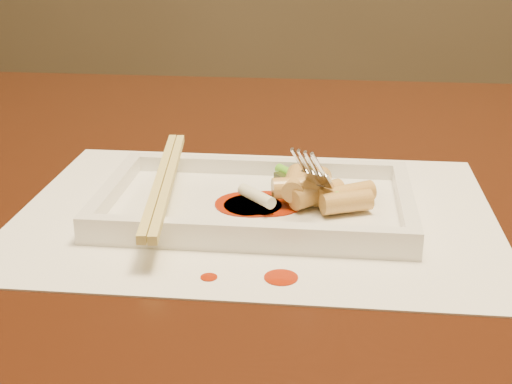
# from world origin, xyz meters

# --- Properties ---
(table) EXTENTS (1.40, 0.90, 0.75)m
(table) POSITION_xyz_m (0.00, 0.00, 0.65)
(table) COLOR black
(table) RESTS_ON ground
(placemat) EXTENTS (0.40, 0.30, 0.00)m
(placemat) POSITION_xyz_m (0.05, -0.08, 0.75)
(placemat) COLOR white
(placemat) RESTS_ON table
(sauce_splatter_a) EXTENTS (0.02, 0.02, 0.00)m
(sauce_splatter_a) POSITION_xyz_m (0.08, -0.19, 0.75)
(sauce_splatter_a) COLOR #9B1F04
(sauce_splatter_a) RESTS_ON placemat
(sauce_splatter_b) EXTENTS (0.01, 0.01, 0.00)m
(sauce_splatter_b) POSITION_xyz_m (0.03, -0.20, 0.75)
(sauce_splatter_b) COLOR #9B1F04
(sauce_splatter_b) RESTS_ON placemat
(plate_base) EXTENTS (0.26, 0.16, 0.01)m
(plate_base) POSITION_xyz_m (0.05, -0.08, 0.76)
(plate_base) COLOR white
(plate_base) RESTS_ON placemat
(plate_rim_far) EXTENTS (0.26, 0.01, 0.01)m
(plate_rim_far) POSITION_xyz_m (0.05, -0.00, 0.77)
(plate_rim_far) COLOR white
(plate_rim_far) RESTS_ON plate_base
(plate_rim_near) EXTENTS (0.26, 0.01, 0.01)m
(plate_rim_near) POSITION_xyz_m (0.05, -0.15, 0.77)
(plate_rim_near) COLOR white
(plate_rim_near) RESTS_ON plate_base
(plate_rim_left) EXTENTS (0.01, 0.14, 0.01)m
(plate_rim_left) POSITION_xyz_m (-0.08, -0.08, 0.77)
(plate_rim_left) COLOR white
(plate_rim_left) RESTS_ON plate_base
(plate_rim_right) EXTENTS (0.01, 0.14, 0.01)m
(plate_rim_right) POSITION_xyz_m (0.17, -0.08, 0.77)
(plate_rim_right) COLOR white
(plate_rim_right) RESTS_ON plate_base
(veg_piece) EXTENTS (0.05, 0.04, 0.01)m
(veg_piece) POSITION_xyz_m (0.08, -0.04, 0.77)
(veg_piece) COLOR black
(veg_piece) RESTS_ON plate_base
(scallion_white) EXTENTS (0.03, 0.04, 0.01)m
(scallion_white) POSITION_xyz_m (0.05, -0.09, 0.77)
(scallion_white) COLOR #EAEACC
(scallion_white) RESTS_ON plate_base
(scallion_green) EXTENTS (0.06, 0.07, 0.01)m
(scallion_green) POSITION_xyz_m (0.09, -0.06, 0.77)
(scallion_green) COLOR #4BAF1C
(scallion_green) RESTS_ON plate_base
(chopstick_a) EXTENTS (0.04, 0.24, 0.01)m
(chopstick_a) POSITION_xyz_m (-0.03, -0.08, 0.78)
(chopstick_a) COLOR #D3C069
(chopstick_a) RESTS_ON plate_rim_near
(chopstick_b) EXTENTS (0.04, 0.24, 0.01)m
(chopstick_b) POSITION_xyz_m (-0.03, -0.08, 0.78)
(chopstick_b) COLOR #D3C069
(chopstick_b) RESTS_ON plate_rim_near
(fork) EXTENTS (0.09, 0.10, 0.14)m
(fork) POSITION_xyz_m (0.12, -0.06, 0.83)
(fork) COLOR silver
(fork) RESTS_ON plate_base
(sauce_blob_0) EXTENTS (0.05, 0.05, 0.00)m
(sauce_blob_0) POSITION_xyz_m (0.04, -0.08, 0.76)
(sauce_blob_0) COLOR #9B1F04
(sauce_blob_0) RESTS_ON plate_base
(sauce_blob_1) EXTENTS (0.06, 0.06, 0.00)m
(sauce_blob_1) POSITION_xyz_m (0.06, -0.08, 0.76)
(sauce_blob_1) COLOR #9B1F04
(sauce_blob_1) RESTS_ON plate_base
(sauce_blob_2) EXTENTS (0.05, 0.05, 0.00)m
(sauce_blob_2) POSITION_xyz_m (0.05, -0.08, 0.76)
(sauce_blob_2) COLOR #9B1F04
(sauce_blob_2) RESTS_ON plate_base
(rice_cake_0) EXTENTS (0.05, 0.04, 0.02)m
(rice_cake_0) POSITION_xyz_m (0.12, -0.08, 0.77)
(rice_cake_0) COLOR tan
(rice_cake_0) RESTS_ON plate_base
(rice_cake_1) EXTENTS (0.05, 0.03, 0.02)m
(rice_cake_1) POSITION_xyz_m (0.12, -0.09, 0.77)
(rice_cake_1) COLOR tan
(rice_cake_1) RESTS_ON plate_base
(rice_cake_2) EXTENTS (0.05, 0.03, 0.02)m
(rice_cake_2) POSITION_xyz_m (0.09, -0.08, 0.78)
(rice_cake_2) COLOR tan
(rice_cake_2) RESTS_ON plate_base
(rice_cake_3) EXTENTS (0.05, 0.05, 0.02)m
(rice_cake_3) POSITION_xyz_m (0.10, -0.08, 0.77)
(rice_cake_3) COLOR tan
(rice_cake_3) RESTS_ON plate_base
(rice_cake_4) EXTENTS (0.02, 0.05, 0.02)m
(rice_cake_4) POSITION_xyz_m (0.10, -0.06, 0.77)
(rice_cake_4) COLOR tan
(rice_cake_4) RESTS_ON plate_base
(rice_cake_5) EXTENTS (0.02, 0.05, 0.02)m
(rice_cake_5) POSITION_xyz_m (0.08, -0.07, 0.78)
(rice_cake_5) COLOR tan
(rice_cake_5) RESTS_ON plate_base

